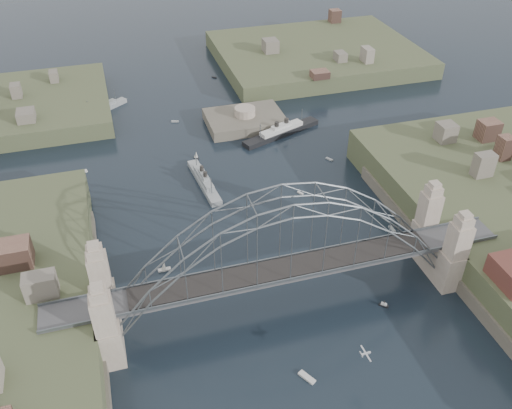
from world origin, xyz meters
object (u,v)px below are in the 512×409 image
object	(u,v)px
ocean_liner	(281,132)
naval_cruiser_far	(103,108)
naval_cruiser_near	(204,181)
fort_island	(245,126)
bridge	(285,252)

from	to	relation	value
ocean_liner	naval_cruiser_far	bearing A→B (deg)	148.13
naval_cruiser_far	naval_cruiser_near	bearing A→B (deg)	-66.21
fort_island	ocean_liner	xyz separation A→B (m)	(8.20, -8.74, 1.30)
bridge	naval_cruiser_far	size ratio (longest dim) A/B	5.58
naval_cruiser_near	naval_cruiser_far	world-z (taller)	naval_cruiser_near
bridge	ocean_liner	bearing A→B (deg)	71.76
naval_cruiser_far	ocean_liner	bearing A→B (deg)	-31.87
naval_cruiser_near	naval_cruiser_far	bearing A→B (deg)	113.79
bridge	naval_cruiser_near	xyz separation A→B (m)	(-5.95, 42.78, -11.39)
fort_island	naval_cruiser_near	xyz separation A→B (m)	(-17.95, -27.22, 1.27)
naval_cruiser_near	naval_cruiser_far	distance (m)	52.32
naval_cruiser_far	ocean_liner	xyz separation A→B (m)	(47.25, -29.38, 0.06)
ocean_liner	naval_cruiser_near	bearing A→B (deg)	-144.73
fort_island	naval_cruiser_near	size ratio (longest dim) A/B	1.09
ocean_liner	fort_island	bearing A→B (deg)	133.17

